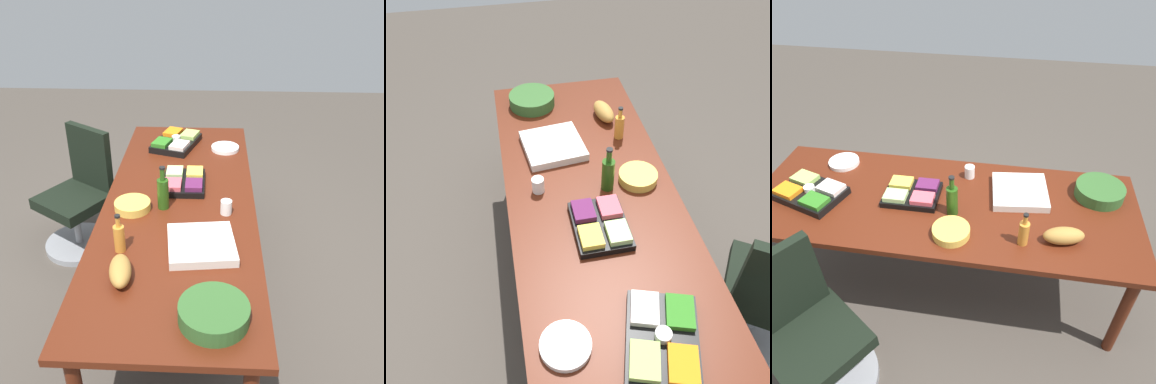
# 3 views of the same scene
# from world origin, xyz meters

# --- Properties ---
(ground_plane) EXTENTS (10.00, 10.00, 0.00)m
(ground_plane) POSITION_xyz_m (0.00, 0.00, 0.00)
(ground_plane) COLOR #463F38
(conference_table) EXTENTS (2.55, 0.96, 0.79)m
(conference_table) POSITION_xyz_m (0.00, 0.00, 0.72)
(conference_table) COLOR #4F1D0D
(conference_table) RESTS_ON ground
(office_chair) EXTENTS (0.66, 0.66, 1.00)m
(office_chair) POSITION_xyz_m (-0.58, -0.86, 0.39)
(office_chair) COLOR gray
(office_chair) RESTS_ON ground
(fruit_platter) EXTENTS (0.36, 0.28, 0.07)m
(fruit_platter) POSITION_xyz_m (-0.20, 0.02, 0.82)
(fruit_platter) COLOR black
(fruit_platter) RESTS_ON conference_table
(pizza_box) EXTENTS (0.40, 0.40, 0.05)m
(pizza_box) POSITION_xyz_m (0.50, 0.15, 0.82)
(pizza_box) COLOR silver
(pizza_box) RESTS_ON conference_table
(veggie_tray) EXTENTS (0.49, 0.41, 0.09)m
(veggie_tray) POSITION_xyz_m (-0.87, -0.09, 0.83)
(veggie_tray) COLOR black
(veggie_tray) RESTS_ON conference_table
(salad_bowl) EXTENTS (0.34, 0.34, 0.08)m
(salad_bowl) POSITION_xyz_m (1.02, 0.22, 0.83)
(salad_bowl) COLOR #2F5A27
(salad_bowl) RESTS_ON conference_table
(dressing_bottle) EXTENTS (0.06, 0.06, 0.23)m
(dressing_bottle) POSITION_xyz_m (0.54, -0.28, 0.88)
(dressing_bottle) COLOR orange
(dressing_bottle) RESTS_ON conference_table
(wine_bottle) EXTENTS (0.08, 0.08, 0.28)m
(wine_bottle) POSITION_xyz_m (0.09, -0.10, 0.90)
(wine_bottle) COLOR #234C13
(wine_bottle) RESTS_ON conference_table
(paper_plate_stack) EXTENTS (0.25, 0.25, 0.03)m
(paper_plate_stack) POSITION_xyz_m (-0.81, 0.31, 0.81)
(paper_plate_stack) COLOR white
(paper_plate_stack) RESTS_ON conference_table
(paper_cup) EXTENTS (0.08, 0.08, 0.09)m
(paper_cup) POSITION_xyz_m (0.14, 0.30, 0.84)
(paper_cup) COLOR white
(paper_cup) RESTS_ON conference_table
(chip_bowl) EXTENTS (0.25, 0.25, 0.05)m
(chip_bowl) POSITION_xyz_m (0.12, -0.29, 0.82)
(chip_bowl) COLOR gold
(chip_bowl) RESTS_ON conference_table
(bread_loaf) EXTENTS (0.26, 0.15, 0.10)m
(bread_loaf) POSITION_xyz_m (0.77, -0.24, 0.84)
(bread_loaf) COLOR #AA7A37
(bread_loaf) RESTS_ON conference_table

